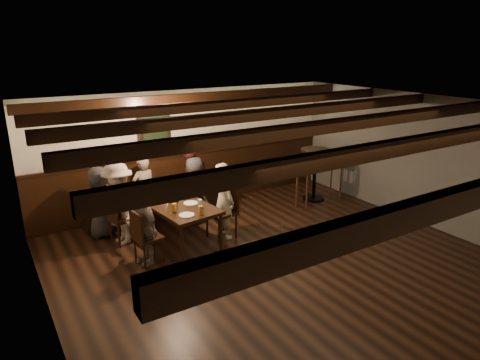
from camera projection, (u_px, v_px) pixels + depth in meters
room at (208, 171)px, 7.64m from camera, size 7.00×7.00×7.00m
dining_table at (172, 204)px, 7.25m from camera, size 1.08×1.98×0.71m
chair_left_near at (123, 227)px, 7.27m from camera, size 0.47×0.47×0.92m
chair_left_far at (148, 246)px, 6.61m from camera, size 0.44×0.44×0.86m
chair_right_near at (194, 208)px, 8.14m from camera, size 0.43×0.43×0.85m
chair_right_far at (222, 221)px, 7.46m from camera, size 0.50×0.50×0.98m
person_bench_left at (100, 202)px, 7.39m from camera, size 0.67×0.48×1.28m
person_bench_centre at (144, 190)px, 8.04m from camera, size 0.50×0.36×1.27m
person_bench_right at (189, 181)px, 8.46m from camera, size 0.69×0.57×1.30m
person_left_near at (119, 204)px, 7.12m from camera, size 0.63×0.97×1.42m
person_left_far at (144, 227)px, 6.49m from camera, size 0.37×0.73×1.19m
person_right_near at (195, 190)px, 8.04m from camera, size 0.47×0.66×1.26m
person_right_far at (224, 201)px, 7.36m from camera, size 0.38×0.53×1.35m
pint_a at (138, 190)px, 7.57m from camera, size 0.07×0.07×0.14m
pint_b at (166, 185)px, 7.85m from camera, size 0.07×0.07×0.14m
pint_c at (153, 199)px, 7.11m from camera, size 0.07×0.07×0.14m
pint_d at (181, 191)px, 7.54m from camera, size 0.07×0.07×0.14m
pint_e at (174, 208)px, 6.75m from camera, size 0.07×0.07×0.14m
pint_f at (200, 204)px, 6.93m from camera, size 0.07×0.07×0.14m
pint_g at (201, 210)px, 6.65m from camera, size 0.07×0.07×0.14m
plate_near at (187, 215)px, 6.62m from camera, size 0.24×0.24×0.01m
plate_far at (191, 203)px, 7.12m from camera, size 0.24×0.24×0.01m
condiment_caddy at (173, 199)px, 7.18m from camera, size 0.15×0.10×0.12m
candle at (169, 194)px, 7.52m from camera, size 0.05×0.05×0.05m
high_top_table at (315, 167)px, 9.15m from camera, size 0.63×0.63×1.13m
bar_stool_left at (302, 187)px, 8.83m from camera, size 0.36×0.38×1.14m
bar_stool_right at (336, 179)px, 9.37m from camera, size 0.36×0.38×1.14m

